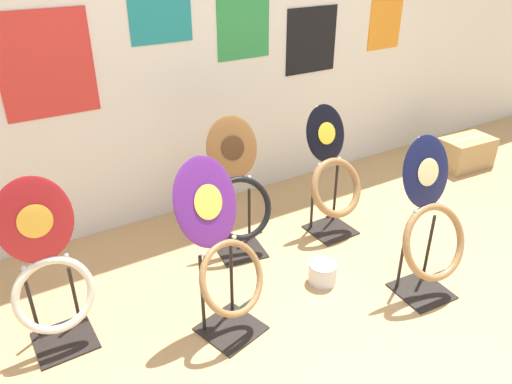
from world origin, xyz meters
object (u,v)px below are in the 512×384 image
(toilet_seat_display_purple_note, at_px, (221,250))
(toilet_seat_display_crimson_swirl, at_px, (48,271))
(toilet_seat_display_navy_moon, at_px, (431,227))
(toilet_seat_display_jazz_black, at_px, (333,180))
(storage_box, at_px, (466,153))
(paint_can, at_px, (323,272))
(toilet_seat_display_woodgrain, at_px, (238,193))

(toilet_seat_display_purple_note, bearing_deg, toilet_seat_display_crimson_swirl, 156.25)
(toilet_seat_display_purple_note, distance_m, toilet_seat_display_navy_moon, 1.12)
(toilet_seat_display_purple_note, distance_m, toilet_seat_display_jazz_black, 1.13)
(toilet_seat_display_jazz_black, xyz_separation_m, toilet_seat_display_navy_moon, (0.03, -0.76, 0.04))
(toilet_seat_display_jazz_black, distance_m, storage_box, 1.64)
(paint_can, bearing_deg, toilet_seat_display_purple_note, -178.82)
(toilet_seat_display_crimson_swirl, xyz_separation_m, toilet_seat_display_woodgrain, (1.13, 0.23, -0.02))
(toilet_seat_display_purple_note, xyz_separation_m, paint_can, (0.65, 0.01, -0.39))
(toilet_seat_display_jazz_black, height_order, storage_box, toilet_seat_display_jazz_black)
(toilet_seat_display_purple_note, bearing_deg, storage_box, 13.37)
(toilet_seat_display_jazz_black, relative_size, paint_can, 5.06)
(toilet_seat_display_woodgrain, xyz_separation_m, toilet_seat_display_jazz_black, (0.63, -0.12, -0.03))
(toilet_seat_display_woodgrain, distance_m, storage_box, 2.26)
(toilet_seat_display_purple_note, height_order, storage_box, toilet_seat_display_purple_note)
(paint_can, bearing_deg, storage_box, 17.13)
(toilet_seat_display_woodgrain, height_order, toilet_seat_display_navy_moon, toilet_seat_display_navy_moon)
(toilet_seat_display_jazz_black, bearing_deg, storage_box, 7.08)
(toilet_seat_display_navy_moon, height_order, storage_box, toilet_seat_display_navy_moon)
(toilet_seat_display_purple_note, relative_size, toilet_seat_display_navy_moon, 1.01)
(toilet_seat_display_navy_moon, height_order, paint_can, toilet_seat_display_navy_moon)
(storage_box, bearing_deg, toilet_seat_display_jazz_black, -172.92)
(toilet_seat_display_crimson_swirl, xyz_separation_m, storage_box, (3.37, 0.31, -0.29))
(toilet_seat_display_jazz_black, distance_m, paint_can, 0.64)
(toilet_seat_display_navy_moon, distance_m, storage_box, 1.86)
(paint_can, bearing_deg, toilet_seat_display_woodgrain, 114.34)
(toilet_seat_display_navy_moon, bearing_deg, toilet_seat_display_woodgrain, 127.05)
(toilet_seat_display_jazz_black, bearing_deg, paint_can, -133.04)
(toilet_seat_display_purple_note, distance_m, storage_box, 2.74)
(toilet_seat_display_crimson_swirl, height_order, toilet_seat_display_woodgrain, toilet_seat_display_crimson_swirl)
(toilet_seat_display_woodgrain, relative_size, toilet_seat_display_jazz_black, 1.01)
(toilet_seat_display_purple_note, height_order, toilet_seat_display_navy_moon, toilet_seat_display_purple_note)
(toilet_seat_display_navy_moon, distance_m, paint_can, 0.64)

